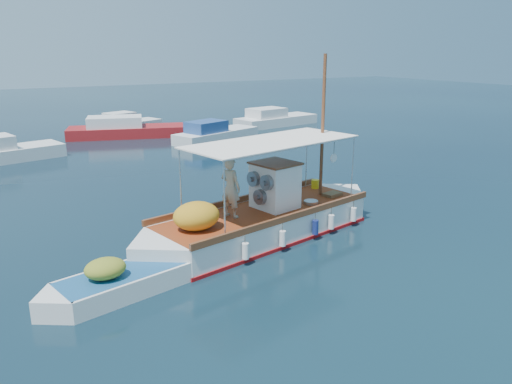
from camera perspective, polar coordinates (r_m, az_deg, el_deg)
ground at (r=18.94m, az=1.39°, el=-4.35°), size 160.00×160.00×0.00m
fishing_caique at (r=18.10m, az=0.73°, el=-3.34°), size 10.68×4.48×6.65m
dinghy at (r=14.75m, az=-14.46°, el=-9.89°), size 5.32×2.37×1.33m
bg_boat_nw at (r=34.06m, az=-26.85°, el=3.99°), size 6.71×3.79×1.80m
bg_boat_n at (r=40.26m, az=-14.05°, el=6.86°), size 10.51×5.63×1.80m
bg_boat_ne at (r=37.05m, az=-4.77°, el=6.52°), size 7.18×4.33×1.80m
bg_boat_e at (r=44.91m, az=2.10°, el=8.23°), size 8.11×3.89×1.80m
bg_boat_far_n at (r=43.11m, az=-14.54°, el=7.41°), size 5.85×3.68×1.80m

